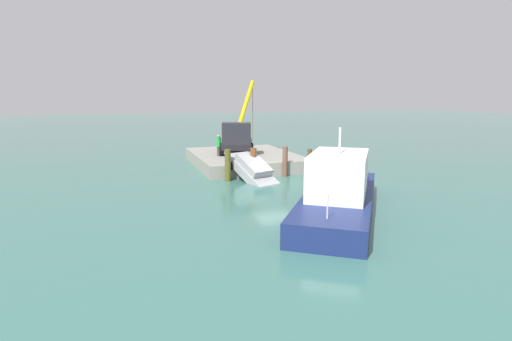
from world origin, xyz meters
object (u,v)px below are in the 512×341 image
dock_worker (219,145)px  moored_yacht (342,194)px  salvaged_car (253,171)px  crane_truck (237,137)px

dock_worker → moored_yacht: size_ratio=0.13×
salvaged_car → crane_truck: bearing=173.4°
salvaged_car → dock_worker: bearing=-169.2°
moored_yacht → dock_worker: bearing=-164.0°
crane_truck → salvaged_car: size_ratio=1.84×
crane_truck → moored_yacht: 13.93m
crane_truck → dock_worker: crane_truck is taller
dock_worker → moored_yacht: moored_yacht is taller
dock_worker → salvaged_car: size_ratio=0.38×
salvaged_car → moored_yacht: 7.62m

